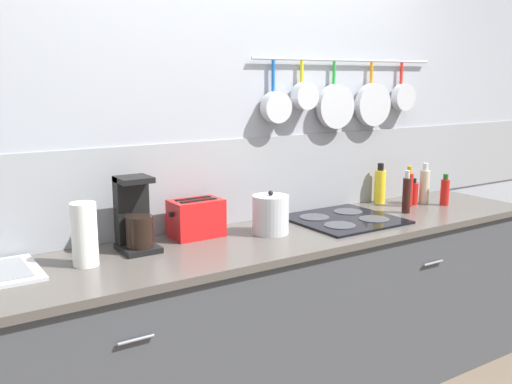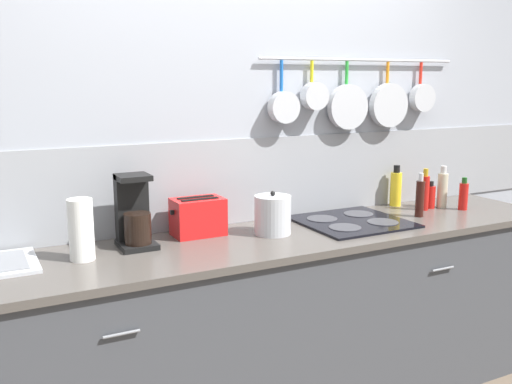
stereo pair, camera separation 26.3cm
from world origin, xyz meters
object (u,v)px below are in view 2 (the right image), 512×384
at_px(bottle_sesame_oil, 425,192).
at_px(bottle_dish_soap, 463,195).
at_px(kettle, 273,215).
at_px(bottle_cooking_wine, 430,196).
at_px(bottle_hot_sauce, 442,189).
at_px(bottle_vinegar, 420,198).
at_px(bottle_olive_oil, 396,188).
at_px(toaster, 198,217).
at_px(coffee_maker, 134,217).
at_px(paper_towel_roll, 81,230).

xyz_separation_m(bottle_sesame_oil, bottle_dish_soap, (0.21, -0.09, -0.02)).
distance_m(kettle, bottle_cooking_wine, 1.09).
bearing_deg(bottle_hot_sauce, bottle_vinegar, -158.04).
bearing_deg(bottle_sesame_oil, kettle, -177.27).
relative_size(bottle_olive_oil, bottle_hot_sauce, 0.99).
distance_m(kettle, bottle_hot_sauce, 1.16).
bearing_deg(bottle_vinegar, toaster, 170.41).
relative_size(coffee_maker, kettle, 1.54).
relative_size(coffee_maker, bottle_sesame_oil, 1.36).
distance_m(coffee_maker, bottle_cooking_wine, 1.74).
height_order(kettle, bottle_sesame_oil, bottle_sesame_oil).
relative_size(bottle_vinegar, bottle_hot_sauce, 0.98).
bearing_deg(paper_towel_roll, bottle_olive_oil, 6.33).
height_order(bottle_sesame_oil, bottle_hot_sauce, bottle_hot_sauce).
height_order(paper_towel_roll, bottle_dish_soap, paper_towel_roll).
relative_size(kettle, bottle_dish_soap, 1.13).
bearing_deg(bottle_sesame_oil, toaster, 175.97).
bearing_deg(paper_towel_roll, kettle, -0.46).
bearing_deg(toaster, bottle_vinegar, -9.59).
height_order(toaster, bottle_olive_oil, bottle_olive_oil).
bearing_deg(paper_towel_roll, coffee_maker, 20.74).
xyz_separation_m(kettle, bottle_olive_oil, (0.95, 0.21, 0.01)).
bearing_deg(bottle_hot_sauce, bottle_olive_oil, 142.21).
height_order(coffee_maker, bottle_hot_sauce, coffee_maker).
distance_m(coffee_maker, bottle_vinegar, 1.54).
height_order(paper_towel_roll, kettle, paper_towel_roll).
bearing_deg(bottle_sesame_oil, bottle_vinegar, -141.64).
relative_size(toaster, bottle_dish_soap, 1.38).
distance_m(paper_towel_roll, bottle_sesame_oil, 1.92).
distance_m(paper_towel_roll, toaster, 0.59).
relative_size(coffee_maker, bottle_dish_soap, 1.74).
bearing_deg(toaster, bottle_dish_soap, -6.85).
xyz_separation_m(toaster, bottle_sesame_oil, (1.35, -0.10, 0.02)).
bearing_deg(bottle_hot_sauce, kettle, -177.49).
xyz_separation_m(kettle, bottle_hot_sauce, (1.16, 0.05, 0.01)).
relative_size(bottle_vinegar, bottle_dish_soap, 1.29).
bearing_deg(bottle_vinegar, bottle_hot_sauce, 21.96).
bearing_deg(bottle_cooking_wine, bottle_sesame_oil, -159.74).
height_order(kettle, bottle_dish_soap, kettle).
bearing_deg(toaster, coffee_maker, -172.58).
bearing_deg(bottle_olive_oil, coffee_maker, -176.05).
bearing_deg(bottle_hot_sauce, coffee_maker, 178.37).
xyz_separation_m(bottle_vinegar, bottle_olive_oil, (0.07, 0.27, 0.00)).
bearing_deg(coffee_maker, bottle_olive_oil, 3.95).
relative_size(paper_towel_roll, bottle_cooking_wine, 1.64).
xyz_separation_m(paper_towel_roll, kettle, (0.90, -0.01, -0.03)).
bearing_deg(coffee_maker, kettle, -8.92).
xyz_separation_m(coffee_maker, toaster, (0.32, 0.04, -0.05)).
bearing_deg(bottle_cooking_wine, kettle, -176.14).
height_order(toaster, bottle_hot_sauce, bottle_hot_sauce).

